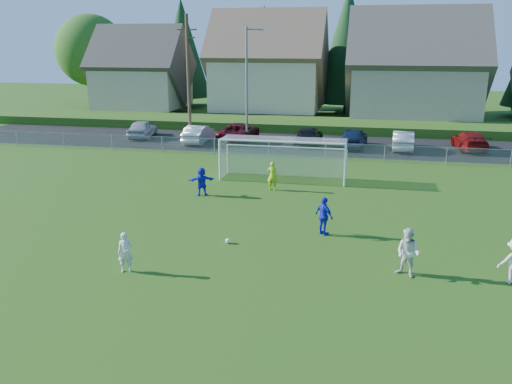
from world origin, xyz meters
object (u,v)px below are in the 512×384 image
at_px(player_blue_a, 324,216).
at_px(car_g, 470,141).
at_px(car_c, 239,132).
at_px(car_e, 354,138).
at_px(car_d, 309,136).
at_px(car_a, 142,129).
at_px(player_white_b, 408,253).
at_px(car_f, 403,140).
at_px(soccer_goal, 284,152).
at_px(soccer_ball, 228,241).
at_px(player_white_a, 125,252).
at_px(player_blue_b, 202,181).
at_px(goalkeeper, 272,176).
at_px(car_b, 199,134).

bearing_deg(player_blue_a, car_g, -73.27).
bearing_deg(car_c, car_e, 176.33).
distance_m(car_d, car_g, 12.14).
xyz_separation_m(player_blue_a, car_a, (-17.22, 20.91, -0.09)).
bearing_deg(player_white_b, car_f, 118.74).
distance_m(car_a, soccer_goal, 18.32).
bearing_deg(soccer_ball, car_g, 60.31).
relative_size(car_c, car_e, 1.20).
height_order(soccer_ball, car_g, car_g).
xyz_separation_m(player_blue_a, car_e, (0.55, 19.98, -0.05)).
bearing_deg(soccer_goal, car_a, 140.08).
bearing_deg(soccer_ball, player_white_a, -129.66).
relative_size(player_blue_b, goalkeeper, 0.96).
bearing_deg(car_d, car_f, 175.84).
bearing_deg(car_f, car_c, -1.93).
height_order(soccer_ball, soccer_goal, soccer_goal).
bearing_deg(soccer_ball, car_b, 110.62).
relative_size(soccer_ball, player_blue_b, 0.14).
bearing_deg(car_e, car_d, -1.96).
distance_m(car_c, car_f, 13.04).
height_order(player_white_b, car_g, player_white_b).
distance_m(car_f, car_g, 5.02).
bearing_deg(car_a, car_c, 172.11).
height_order(player_blue_a, player_blue_b, player_blue_a).
bearing_deg(goalkeeper, player_blue_a, 121.08).
xyz_separation_m(player_white_a, player_blue_b, (-0.31, 10.09, 0.03)).
distance_m(car_d, soccer_goal, 11.30).
distance_m(car_a, car_b, 5.68).
bearing_deg(car_e, car_c, 0.00).
height_order(goalkeeper, car_e, goalkeeper).
bearing_deg(car_d, player_blue_b, 76.31).
bearing_deg(goalkeeper, car_c, -65.63).
height_order(car_d, car_f, car_f).
distance_m(car_a, car_e, 17.80).
distance_m(player_white_a, car_g, 30.51).
xyz_separation_m(car_g, soccer_goal, (-12.36, -11.64, 0.93)).
bearing_deg(player_white_a, goalkeeper, 55.96).
distance_m(player_white_b, soccer_goal, 14.35).
bearing_deg(car_d, player_blue_a, 98.74).
distance_m(car_a, car_g, 26.39).
bearing_deg(soccer_ball, car_f, 69.78).
bearing_deg(soccer_goal, player_white_b, -63.40).
relative_size(car_b, car_e, 0.95).
bearing_deg(car_c, car_a, 1.39).
xyz_separation_m(player_white_a, car_d, (3.64, 25.73, -0.05)).
height_order(player_blue_a, car_c, player_blue_a).
bearing_deg(player_white_a, car_c, 75.65).
distance_m(car_b, car_g, 20.96).
bearing_deg(goalkeeper, player_white_a, 78.82).
xyz_separation_m(player_blue_a, car_f, (4.25, 19.85, -0.11)).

